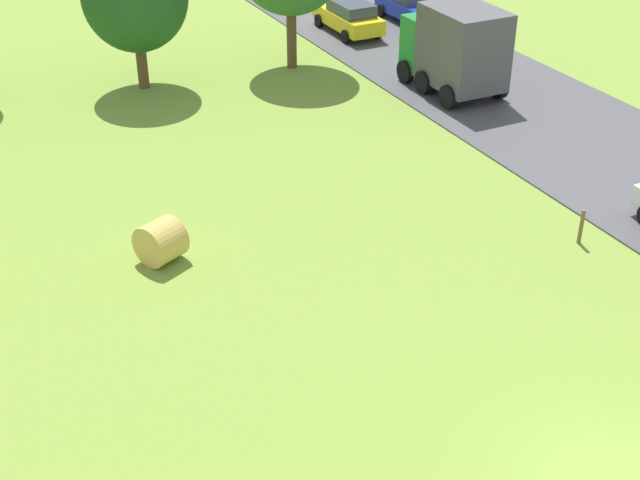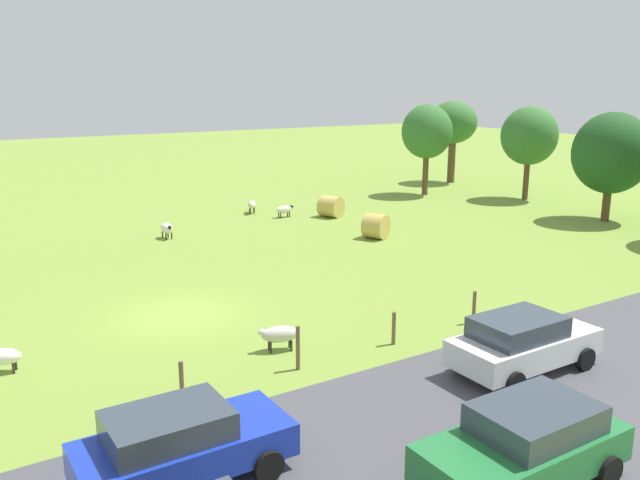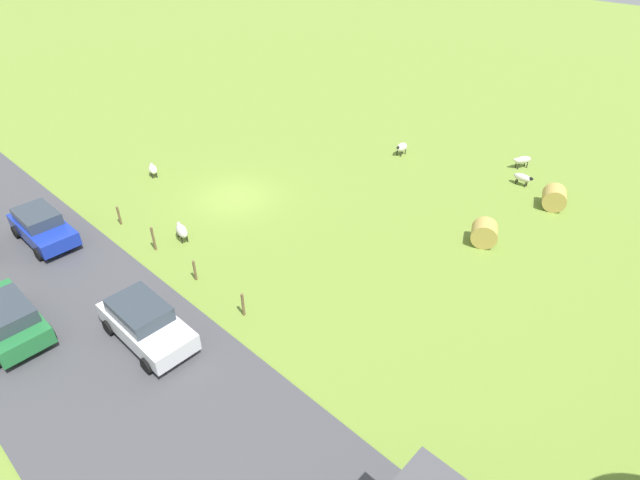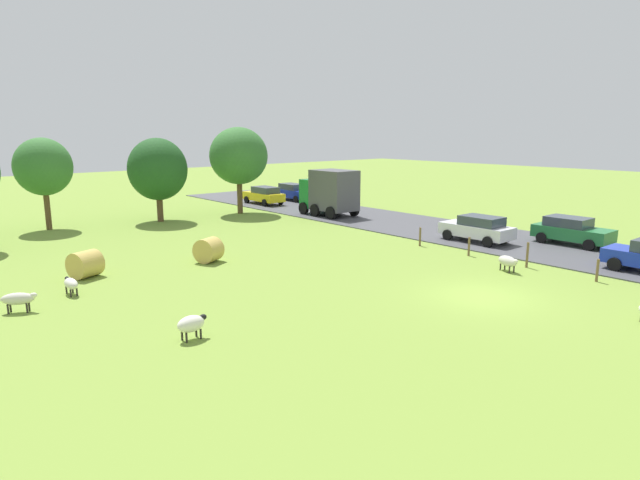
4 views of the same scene
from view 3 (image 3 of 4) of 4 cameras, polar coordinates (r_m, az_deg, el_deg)
name	(u,v)px [view 3 (image 3 of 4)]	position (r m, az deg, el deg)	size (l,w,h in m)	color
ground_plane	(235,197)	(29.50, -9.57, 4.76)	(160.00, 160.00, 0.00)	olive
road_strip	(38,287)	(25.70, -29.11, -4.60)	(8.00, 80.00, 0.06)	#47474C
sheep_0	(523,178)	(32.46, 21.82, 6.51)	(0.44, 1.16, 0.70)	silver
sheep_1	(402,147)	(34.35, 9.16, 10.25)	(1.05, 0.56, 0.81)	silver
sheep_2	(522,160)	(34.61, 21.78, 8.34)	(1.27, 0.97, 0.76)	beige
sheep_3	(153,169)	(32.83, -18.26, 7.56)	(0.78, 1.10, 0.69)	white
sheep_4	(182,231)	(26.13, -15.27, 1.02)	(0.82, 1.28, 0.76)	beige
hay_bale_0	(484,233)	(26.10, 17.98, 0.76)	(1.26, 1.26, 1.06)	tan
hay_bale_1	(554,198)	(30.60, 24.82, 4.33)	(1.25, 1.25, 1.19)	tan
fence_post_0	(119,216)	(28.39, -21.64, 2.57)	(0.12, 0.12, 1.04)	brown
fence_post_1	(153,239)	(25.67, -18.20, 0.13)	(0.12, 0.12, 1.28)	brown
fence_post_2	(195,270)	(23.27, -13.89, -3.33)	(0.12, 0.12, 1.03)	brown
fence_post_3	(243,305)	(21.03, -8.64, -7.19)	(0.12, 0.12, 1.11)	brown
car_1	(6,318)	(23.10, -31.78, -7.50)	(2.14, 4.29, 1.60)	#237238
car_2	(145,322)	(20.68, -19.04, -8.71)	(2.06, 4.33, 1.59)	silver
car_4	(42,226)	(28.40, -28.78, 1.38)	(2.02, 4.22, 1.56)	#1933B2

